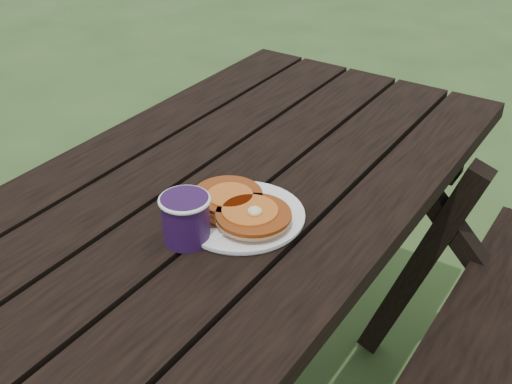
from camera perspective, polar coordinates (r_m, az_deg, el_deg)
The scene contains 6 objects.
picnic_table at distance 1.46m, azimuth -6.65°, elevation -15.14°, with size 1.36×1.80×0.75m.
plate at distance 1.21m, azimuth -1.29°, elevation -2.15°, with size 0.23×0.23×0.01m, color white.
pancake_stack at distance 1.20m, azimuth -1.35°, elevation -1.40°, with size 0.22×0.17×0.04m.
knife at distance 1.16m, azimuth -1.79°, elevation -3.29°, with size 0.02×0.18×0.01m, color white.
fork at distance 1.19m, azimuth -4.09°, elevation -2.17°, with size 0.03×0.16×0.01m, color white, non-canonical shape.
coffee_cup at distance 1.13m, azimuth -6.28°, elevation -2.13°, with size 0.09×0.09×0.09m.
Camera 1 is at (0.68, -0.73, 1.43)m, focal length 45.00 mm.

